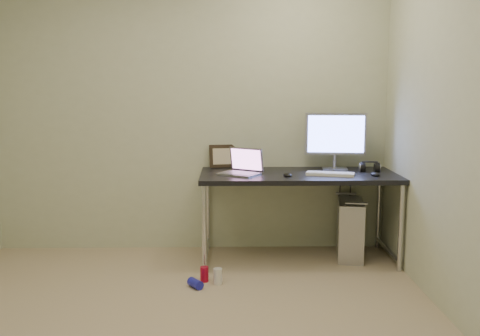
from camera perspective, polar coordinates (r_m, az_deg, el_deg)
name	(u,v)px	position (r m, az deg, el deg)	size (l,w,h in m)	color
floor	(173,334)	(3.39, -7.20, -17.14)	(3.50, 3.50, 0.00)	tan
wall_back	(191,112)	(4.80, -5.29, 6.01)	(3.50, 0.02, 2.50)	beige
wall_right	(474,126)	(3.35, 23.71, 4.12)	(0.02, 3.50, 2.50)	beige
desk	(298,182)	(4.53, 6.25, -1.51)	(1.65, 0.72, 0.75)	black
tower_computer	(350,229)	(4.76, 11.65, -6.37)	(0.28, 0.51, 0.53)	silver
cable_a	(339,205)	(4.95, 10.48, -3.95)	(0.01, 0.01, 0.70)	black
cable_b	(349,208)	(4.96, 11.55, -4.21)	(0.01, 0.01, 0.72)	black
can_red	(204,274)	(4.16, -3.82, -11.23)	(0.06, 0.06, 0.12)	#B20C29
can_white	(218,276)	(4.10, -2.38, -11.46)	(0.07, 0.07, 0.12)	white
can_blue	(195,284)	(4.05, -4.78, -12.18)	(0.07, 0.07, 0.12)	#1E20B5
laptop	(242,168)	(4.44, 0.21, -0.02)	(0.40, 0.38, 0.21)	#A3A3AB
monitor	(336,137)	(4.73, 10.16, 3.32)	(0.53, 0.18, 0.50)	#A3A3AB
keyboard	(330,174)	(4.45, 9.60, -0.63)	(0.39, 0.13, 0.02)	white
mouse_right	(375,173)	(4.50, 14.22, -0.57)	(0.07, 0.11, 0.04)	black
mouse_left	(288,174)	(4.35, 5.10, -0.65)	(0.07, 0.11, 0.04)	black
headphones	(370,168)	(4.71, 13.66, 0.00)	(0.17, 0.11, 0.11)	black
picture_frame	(224,156)	(4.80, -1.75, 1.28)	(0.26, 0.03, 0.21)	black
webcam	(246,158)	(4.74, 0.65, 1.07)	(0.05, 0.04, 0.13)	silver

